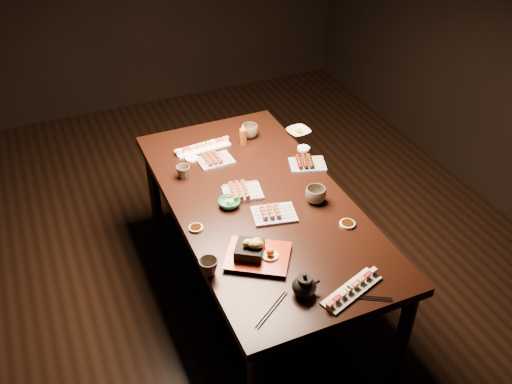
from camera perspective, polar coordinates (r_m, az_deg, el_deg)
ground at (r=3.72m, az=-1.75°, el=-7.61°), size 5.00×5.00×0.00m
dining_table at (r=3.27m, az=0.35°, el=-6.05°), size 1.29×1.96×0.75m
sushi_platter_near at (r=2.56m, az=9.57°, el=-9.48°), size 0.33×0.19×0.04m
sushi_platter_far at (r=3.46m, az=-5.36°, el=4.60°), size 0.34×0.12×0.04m
yakitori_plate_center at (r=3.07m, az=-1.36°, el=0.22°), size 0.23×0.19×0.05m
yakitori_plate_right at (r=2.92m, az=1.83°, el=-1.93°), size 0.25×0.20×0.06m
yakitori_plate_left at (r=3.34m, az=-4.10°, el=3.44°), size 0.20×0.15×0.05m
tsukune_plate at (r=3.31m, az=5.19°, el=3.03°), size 0.24×0.20×0.05m
edamame_bowl_green at (r=2.99m, az=-2.68°, el=-1.11°), size 0.12×0.12×0.04m
edamame_bowl_cream at (r=3.61m, az=4.27°, el=6.00°), size 0.16×0.16×0.03m
tempura_tray at (r=2.65m, az=0.18°, el=-5.83°), size 0.37×0.36×0.11m
teacup_near_left at (r=2.59m, az=-4.76°, el=-7.50°), size 0.10×0.10×0.08m
teacup_mid_right at (r=3.01m, az=5.97°, el=-0.31°), size 0.14×0.14×0.09m
teacup_far_left at (r=3.21m, az=-7.29°, el=2.01°), size 0.08×0.08×0.07m
teacup_far_right at (r=3.56m, az=-0.62°, el=6.10°), size 0.15×0.15×0.08m
teapot at (r=2.50m, az=4.85°, el=-9.19°), size 0.14×0.14×0.11m
condiment_bottle at (r=3.47m, az=-1.30°, el=5.79°), size 0.05×0.05×0.14m
sauce_dish_west at (r=2.86m, az=-6.04°, el=-3.60°), size 0.07×0.07×0.01m
sauce_dish_east at (r=3.46m, az=4.78°, el=4.37°), size 0.11×0.11×0.01m
sauce_dish_se at (r=2.90m, az=9.12°, el=-3.18°), size 0.10×0.10×0.01m
sauce_dish_nw at (r=3.38m, az=-6.46°, el=3.33°), size 0.11×0.11×0.01m
chopsticks_near at (r=2.46m, az=1.58°, el=-11.59°), size 0.21×0.15×0.01m
chopsticks_se at (r=2.55m, az=10.93°, el=-10.31°), size 0.20×0.13×0.01m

